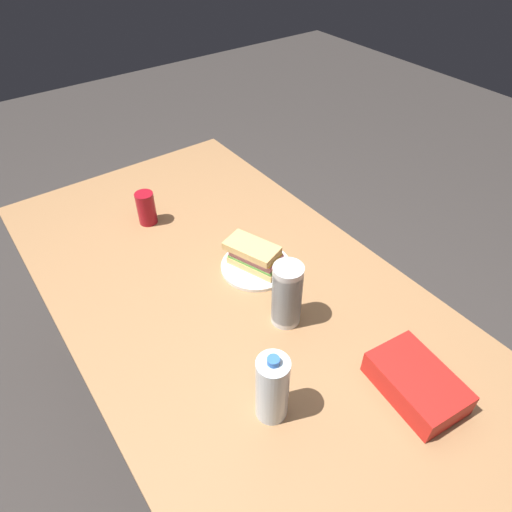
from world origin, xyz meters
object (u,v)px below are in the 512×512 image
at_px(chip_bag, 416,383).
at_px(water_bottle_tall, 272,388).
at_px(sandwich, 255,255).
at_px(plastic_cup_stack, 287,295).
at_px(soda_can_red, 146,208).
at_px(paper_plate, 256,266).
at_px(dining_table, 237,311).

height_order(chip_bag, water_bottle_tall, water_bottle_tall).
height_order(sandwich, water_bottle_tall, water_bottle_tall).
xyz_separation_m(sandwich, chip_bag, (-0.60, -0.05, -0.02)).
bearing_deg(plastic_cup_stack, sandwich, -13.96).
xyz_separation_m(chip_bag, water_bottle_tall, (0.17, 0.32, 0.06)).
relative_size(soda_can_red, plastic_cup_stack, 0.60).
height_order(paper_plate, chip_bag, chip_bag).
bearing_deg(dining_table, water_bottle_tall, 158.09).
height_order(paper_plate, soda_can_red, soda_can_red).
bearing_deg(paper_plate, plastic_cup_stack, 165.14).
xyz_separation_m(dining_table, paper_plate, (0.06, -0.12, 0.09)).
xyz_separation_m(paper_plate, water_bottle_tall, (-0.43, 0.27, 0.09)).
distance_m(sandwich, water_bottle_tall, 0.51).
bearing_deg(chip_bag, sandwich, -168.37).
bearing_deg(dining_table, chip_bag, -162.47).
height_order(dining_table, chip_bag, chip_bag).
xyz_separation_m(water_bottle_tall, plastic_cup_stack, (0.21, -0.21, 0.00)).
xyz_separation_m(soda_can_red, plastic_cup_stack, (-0.66, -0.11, 0.04)).
relative_size(sandwich, chip_bag, 0.87).
xyz_separation_m(dining_table, plastic_cup_stack, (-0.17, -0.06, 0.18)).
bearing_deg(chip_bag, dining_table, -156.00).
xyz_separation_m(paper_plate, sandwich, (0.00, 0.00, 0.05)).
height_order(paper_plate, sandwich, sandwich).
bearing_deg(chip_bag, soda_can_red, -161.26).
distance_m(paper_plate, water_bottle_tall, 0.52).
height_order(chip_bag, plastic_cup_stack, plastic_cup_stack).
xyz_separation_m(chip_bag, plastic_cup_stack, (0.37, 0.11, 0.07)).
xyz_separation_m(dining_table, water_bottle_tall, (-0.37, 0.15, 0.18)).
height_order(soda_can_red, chip_bag, soda_can_red).
relative_size(dining_table, paper_plate, 7.97).
bearing_deg(paper_plate, chip_bag, -175.10).
relative_size(dining_table, sandwich, 9.05).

